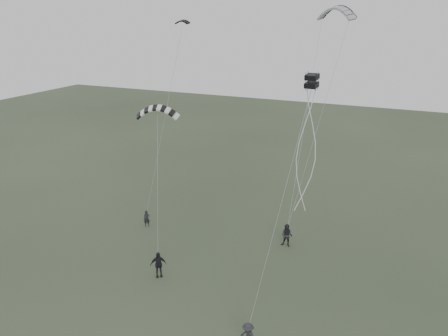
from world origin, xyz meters
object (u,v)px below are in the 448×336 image
at_px(kite_dark_small, 182,21).
at_px(flyer_right, 287,235).
at_px(kite_box, 312,81).
at_px(flyer_center, 158,264).
at_px(kite_striped, 157,108).
at_px(kite_pale_large, 336,8).
at_px(flyer_left, 147,219).

bearing_deg(kite_dark_small, flyer_right, -10.11).
bearing_deg(kite_box, flyer_right, 119.26).
bearing_deg(flyer_center, flyer_right, 11.19).
distance_m(flyer_center, kite_striped, 11.84).
distance_m(flyer_right, flyer_center, 10.72).
xyz_separation_m(flyer_center, kite_pale_large, (8.44, 15.31, 17.41)).
relative_size(kite_striped, kite_box, 4.53).
bearing_deg(flyer_right, kite_striped, -163.06).
bearing_deg(kite_pale_large, kite_striped, -110.52).
height_order(flyer_center, kite_pale_large, kite_pale_large).
bearing_deg(kite_dark_small, flyer_left, -85.43).
relative_size(flyer_right, kite_dark_small, 1.35).
xyz_separation_m(flyer_left, kite_box, (15.07, -5.32, 13.68)).
distance_m(flyer_right, kite_striped, 14.52).
bearing_deg(flyer_center, kite_pale_large, 24.84).
relative_size(flyer_left, flyer_center, 0.77).
relative_size(flyer_left, kite_dark_small, 1.04).
bearing_deg(kite_striped, flyer_center, -82.89).
xyz_separation_m(kite_dark_small, kite_box, (14.28, -11.52, -2.91)).
height_order(flyer_left, kite_dark_small, kite_dark_small).
bearing_deg(flyer_right, kite_box, -65.19).
distance_m(kite_dark_small, kite_striped, 9.59).
bearing_deg(flyer_right, flyer_center, -129.13).
relative_size(flyer_center, kite_pale_large, 0.55).
bearing_deg(flyer_center, kite_dark_small, 72.79).
height_order(flyer_left, kite_striped, kite_striped).
distance_m(flyer_center, kite_dark_small, 21.09).
height_order(flyer_right, kite_box, kite_box).
distance_m(flyer_center, kite_box, 16.76).
bearing_deg(kite_pale_large, flyer_center, -90.38).
bearing_deg(flyer_center, flyer_left, 92.61).
bearing_deg(kite_pale_large, flyer_left, -118.15).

